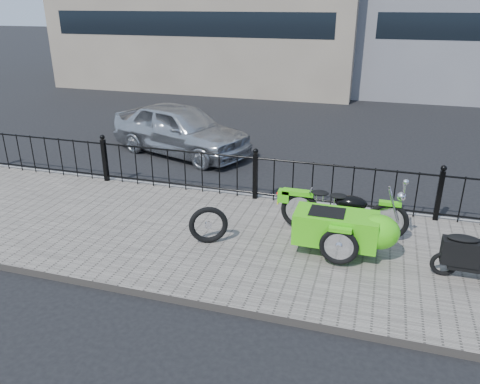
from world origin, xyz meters
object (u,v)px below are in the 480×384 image
(scooter, at_px, (477,257))
(sedan_car, at_px, (180,129))
(motorcycle_sidecar, at_px, (348,225))
(spare_tire, at_px, (208,225))

(scooter, xyz_separation_m, sedan_car, (-6.73, 4.73, 0.19))
(motorcycle_sidecar, height_order, scooter, motorcycle_sidecar)
(motorcycle_sidecar, height_order, spare_tire, motorcycle_sidecar)
(spare_tire, height_order, sedan_car, sedan_car)
(scooter, height_order, sedan_car, sedan_car)
(scooter, bearing_deg, spare_tire, -179.05)
(scooter, distance_m, sedan_car, 8.23)
(scooter, relative_size, spare_tire, 2.18)
(sedan_car, bearing_deg, motorcycle_sidecar, -114.05)
(spare_tire, bearing_deg, motorcycle_sidecar, 9.63)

